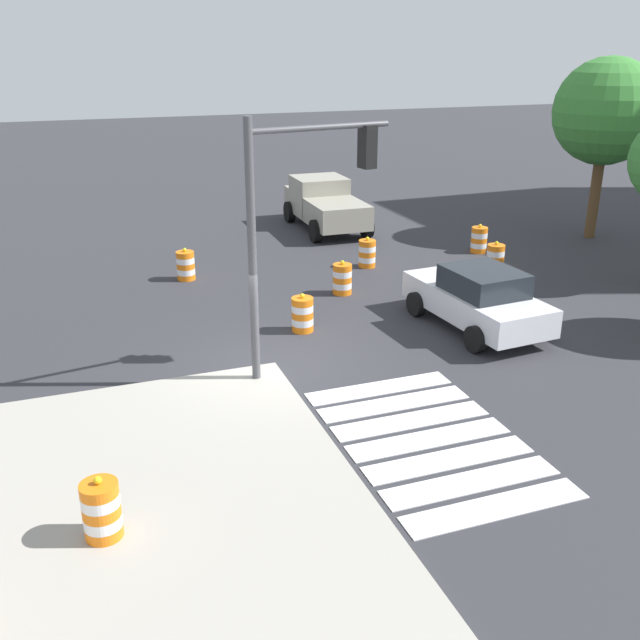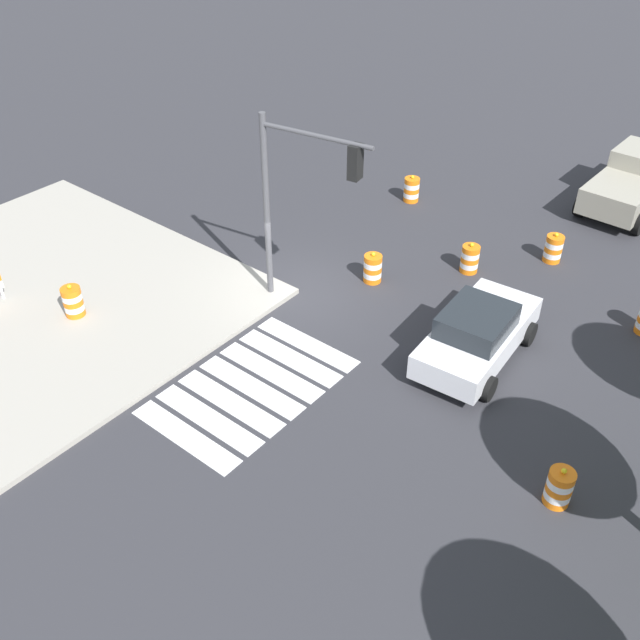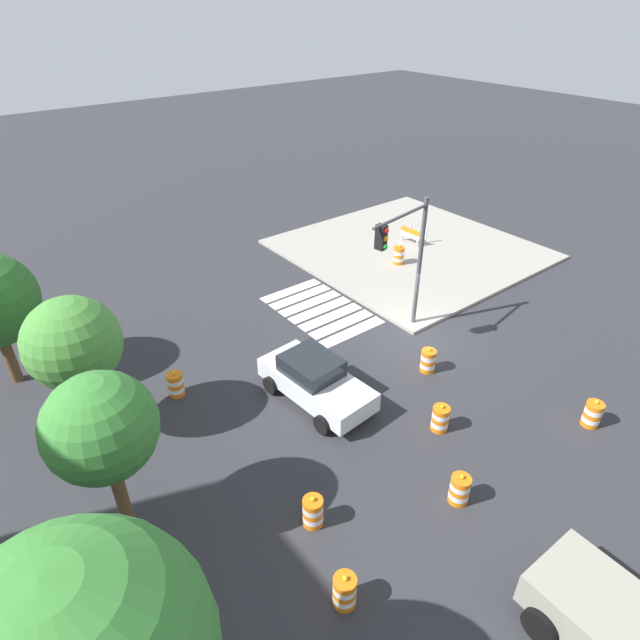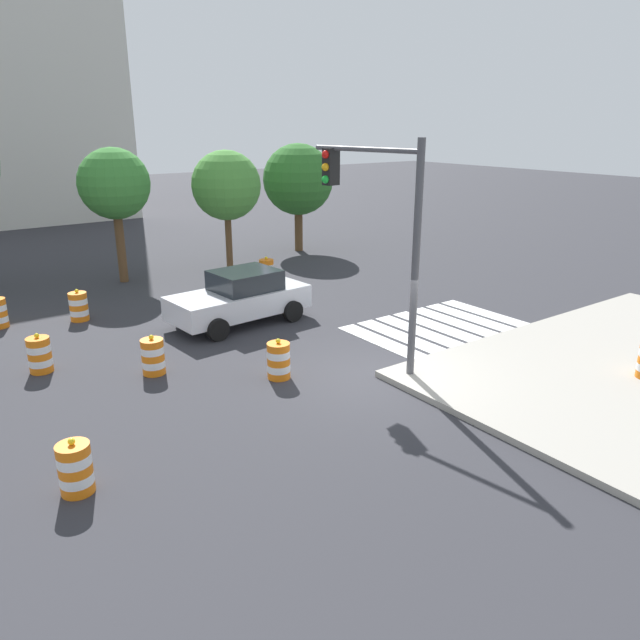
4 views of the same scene
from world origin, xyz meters
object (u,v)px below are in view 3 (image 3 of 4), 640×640
object	(u,v)px
traffic_barrel_on_sidewalk	(399,255)
traffic_barrel_crosswalk_end	(428,361)
sports_car	(315,380)
traffic_barrel_median_near	(592,414)
traffic_barrel_opposite_curb	(313,512)
traffic_light_pole	(405,249)
traffic_barrel_median_far	(459,489)
street_tree_streetside_mid	(73,343)
construction_barricade	(412,233)
street_tree_streetside_far	(101,429)
traffic_barrel_near_corner	(440,418)
traffic_barrel_far_curb	(176,384)
traffic_barrel_lane_center	(345,591)

from	to	relation	value
traffic_barrel_on_sidewalk	traffic_barrel_crosswalk_end	bearing A→B (deg)	141.99
sports_car	traffic_barrel_median_near	xyz separation A→B (m)	(-6.64, -6.36, -0.36)
traffic_barrel_crosswalk_end	traffic_barrel_median_near	xyz separation A→B (m)	(-5.31, -2.05, 0.00)
traffic_barrel_opposite_curb	traffic_barrel_on_sidewalk	xyz separation A→B (m)	(9.68, -12.93, 0.15)
sports_car	traffic_light_pole	xyz separation A→B (m)	(1.03, -5.11, 3.10)
traffic_barrel_median_far	street_tree_streetside_mid	bearing A→B (deg)	38.05
construction_barricade	traffic_barrel_median_far	bearing A→B (deg)	138.01
traffic_barrel_median_near	traffic_barrel_median_far	xyz separation A→B (m)	(0.69, 5.86, 0.00)
traffic_barrel_median_near	street_tree_streetside_mid	world-z (taller)	street_tree_streetside_mid
traffic_barrel_opposite_curb	construction_barricade	xyz separation A→B (m)	(11.10, -15.39, 0.27)
construction_barricade	street_tree_streetside_far	world-z (taller)	street_tree_streetside_far
traffic_barrel_opposite_curb	construction_barricade	distance (m)	18.98
traffic_barrel_crosswalk_end	traffic_barrel_median_near	size ratio (longest dim) A/B	1.00
sports_car	traffic_light_pole	size ratio (longest dim) A/B	0.81
traffic_barrel_crosswalk_end	street_tree_streetside_mid	bearing A→B (deg)	67.98
traffic_barrel_near_corner	traffic_barrel_median_near	world-z (taller)	same
traffic_barrel_far_curb	traffic_barrel_opposite_curb	world-z (taller)	same
traffic_barrel_crosswalk_end	traffic_barrel_lane_center	distance (m)	9.56
traffic_light_pole	street_tree_streetside_far	bearing A→B (deg)	100.69
traffic_barrel_opposite_curb	street_tree_streetside_mid	bearing A→B (deg)	25.58
traffic_barrel_median_near	street_tree_streetside_mid	size ratio (longest dim) A/B	0.21
traffic_barrel_median_near	construction_barricade	bearing A→B (deg)	-23.16
construction_barricade	street_tree_streetside_mid	size ratio (longest dim) A/B	0.27
traffic_barrel_crosswalk_end	traffic_barrel_far_curb	bearing A→B (deg)	60.75
street_tree_streetside_mid	traffic_barrel_crosswalk_end	bearing A→B (deg)	-112.02
traffic_barrel_far_curb	street_tree_streetside_far	world-z (taller)	street_tree_streetside_far
traffic_barrel_near_corner	traffic_barrel_opposite_curb	bearing A→B (deg)	93.36
traffic_barrel_lane_center	traffic_light_pole	distance (m)	12.08
street_tree_streetside_mid	traffic_barrel_on_sidewalk	bearing A→B (deg)	-81.00
traffic_barrel_on_sidewalk	construction_barricade	distance (m)	2.85
construction_barricade	street_tree_streetside_mid	distance (m)	19.40
traffic_barrel_on_sidewalk	street_tree_streetside_mid	bearing A→B (deg)	99.00
traffic_barrel_lane_center	construction_barricade	bearing A→B (deg)	-50.53
traffic_barrel_lane_center	construction_barricade	xyz separation A→B (m)	(13.29, -16.14, 0.27)
traffic_barrel_crosswalk_end	traffic_barrel_on_sidewalk	bearing A→B (deg)	-38.01
sports_car	traffic_barrel_crosswalk_end	size ratio (longest dim) A/B	4.34
traffic_barrel_median_far	traffic_barrel_lane_center	world-z (taller)	same
sports_car	traffic_barrel_median_near	size ratio (longest dim) A/B	4.34
traffic_barrel_median_near	traffic_barrel_opposite_curb	size ratio (longest dim) A/B	1.00
traffic_barrel_far_curb	traffic_barrel_opposite_curb	xyz separation A→B (m)	(-7.21, -0.59, 0.00)
traffic_barrel_median_near	traffic_barrel_median_far	size ratio (longest dim) A/B	1.00
traffic_barrel_far_curb	traffic_barrel_opposite_curb	bearing A→B (deg)	-175.34
traffic_barrel_near_corner	traffic_barrel_median_near	bearing A→B (deg)	-125.62
traffic_barrel_crosswalk_end	traffic_barrel_far_curb	distance (m)	9.24
traffic_barrel_crosswalk_end	traffic_light_pole	size ratio (longest dim) A/B	0.19
traffic_barrel_lane_center	traffic_light_pole	xyz separation A→B (m)	(7.25, -9.02, 3.46)
sports_car	traffic_barrel_far_curb	size ratio (longest dim) A/B	4.34
traffic_barrel_lane_center	street_tree_streetside_mid	world-z (taller)	street_tree_streetside_mid
traffic_barrel_near_corner	street_tree_streetside_far	world-z (taller)	street_tree_streetside_far
traffic_barrel_lane_center	street_tree_streetside_mid	xyz separation A→B (m)	(9.28, 2.65, 3.02)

